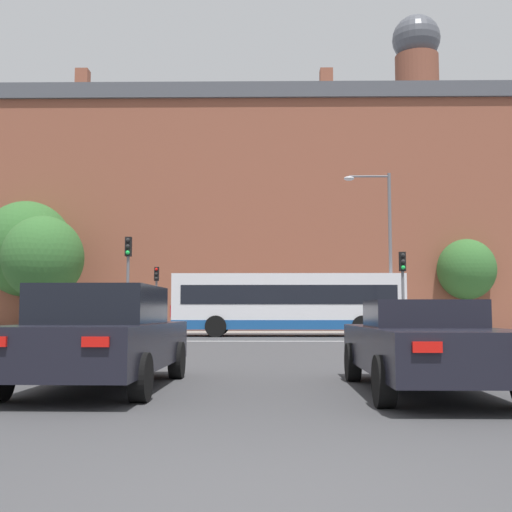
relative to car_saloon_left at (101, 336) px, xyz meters
The scene contains 15 objects.
ground_plane 6.56m from the car_saloon_left, 67.02° to the right, with size 400.00×400.00×0.00m, color #3D3D3F.
stop_line_strip 16.11m from the car_saloon_left, 80.91° to the left, with size 9.34×0.30×0.01m, color silver.
far_pavement 27.69m from the car_saloon_left, 84.73° to the left, with size 70.38×2.50×0.01m, color #A09B91.
brick_civic_building 37.60m from the car_saloon_left, 91.78° to the left, with size 44.83×12.34×23.39m.
car_saloon_left is the anchor object (origin of this frame).
car_roadster_right 4.86m from the car_saloon_left, ahead, with size 1.98×4.92×1.34m.
bus_crossing_lead 21.58m from the car_saloon_left, 80.30° to the left, with size 11.00×2.69×2.97m.
traffic_light_far_left 27.29m from the car_saloon_left, 97.88° to the left, with size 0.26×0.31×3.76m.
traffic_light_near_right 18.60m from the car_saloon_left, 63.70° to the left, with size 0.26×0.31×3.64m.
traffic_light_near_left 16.67m from the car_saloon_left, 100.78° to the left, with size 0.26×0.31×4.24m.
street_lamp_junction 22.66m from the car_saloon_left, 68.51° to the left, with size 2.26×0.36×7.85m.
pedestrian_waiting 27.08m from the car_saloon_left, 95.73° to the left, with size 0.46×0.40×1.79m.
tree_by_building 29.55m from the car_saloon_left, 110.95° to the left, with size 4.71×4.71×6.81m.
tree_kerbside 33.44m from the car_saloon_left, 112.49° to the left, with size 5.83×5.83×8.24m.
tree_distant 33.95m from the car_saloon_left, 63.43° to the left, with size 3.62×3.62×5.72m.
Camera 1 is at (-0.04, -3.86, 1.16)m, focal length 45.00 mm.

